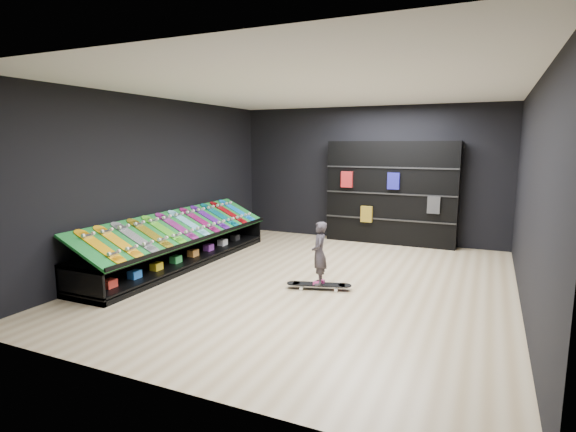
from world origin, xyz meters
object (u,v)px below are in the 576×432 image
at_px(back_shelving, 391,193).
at_px(floor_skateboard, 319,287).
at_px(child, 319,265).
at_px(display_rack, 181,251).

xyz_separation_m(back_shelving, floor_skateboard, (-0.30, -3.64, -1.08)).
bearing_deg(child, display_rack, -115.77).
height_order(display_rack, back_shelving, back_shelving).
xyz_separation_m(display_rack, back_shelving, (3.10, 3.32, 0.87)).
relative_size(back_shelving, floor_skateboard, 2.85).
relative_size(display_rack, floor_skateboard, 4.59).
bearing_deg(floor_skateboard, child, 0.00).
distance_m(display_rack, floor_skateboard, 2.82).
bearing_deg(child, floor_skateboard, 0.00).
bearing_deg(floor_skateboard, back_shelving, 69.19).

